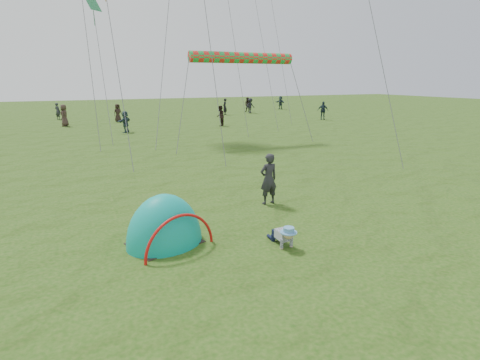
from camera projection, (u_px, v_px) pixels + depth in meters
name	position (u px, v px, depth m)	size (l,w,h in m)	color
ground	(299.00, 239.00, 9.27)	(140.00, 140.00, 0.00)	#1A460C
crawling_toddler	(284.00, 235.00, 8.81)	(0.50, 0.72, 0.55)	black
popup_tent	(165.00, 243.00, 9.03)	(1.88, 1.55, 2.43)	#0A9D78
standing_adult	(269.00, 179.00, 11.65)	(0.59, 0.39, 1.62)	#242428
crowd_person_0	(58.00, 111.00, 36.19)	(0.58, 0.38, 1.60)	#282931
crowd_person_1	(220.00, 116.00, 31.22)	(0.82, 0.64, 1.69)	black
crowd_person_4	(118.00, 113.00, 34.39)	(0.79, 0.52, 1.62)	black
crowd_person_5	(125.00, 122.00, 27.40)	(1.46, 0.47, 1.58)	#2C404C
crowd_person_6	(225.00, 107.00, 40.98)	(0.65, 0.42, 1.77)	black
crowd_person_8	(323.00, 111.00, 36.19)	(1.02, 0.42, 1.73)	#223141
crowd_person_9	(250.00, 106.00, 42.97)	(1.10, 0.63, 1.70)	black
crowd_person_10	(64.00, 115.00, 31.10)	(0.88, 0.57, 1.80)	#3B2B25
crowd_person_11	(280.00, 103.00, 48.62)	(1.56, 0.50, 1.68)	#26363C
crowd_person_13	(248.00, 105.00, 44.74)	(0.83, 0.65, 1.71)	black
rainbow_tube_kite	(242.00, 58.00, 22.00)	(0.64, 0.64, 6.48)	red
diamond_kite_3	(93.00, 3.00, 24.33)	(1.08, 1.08, 0.00)	#2A8B53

